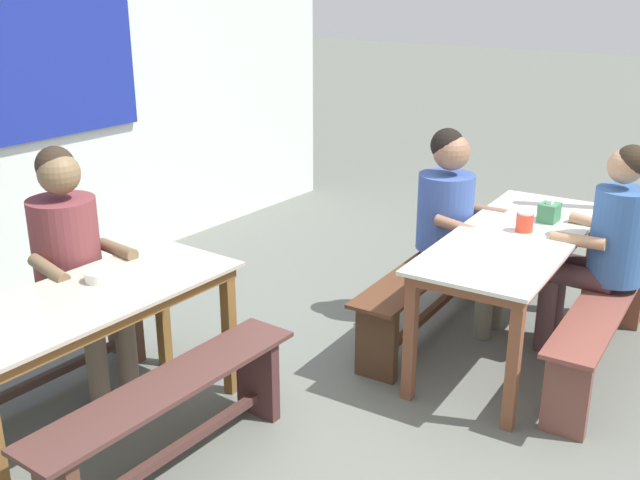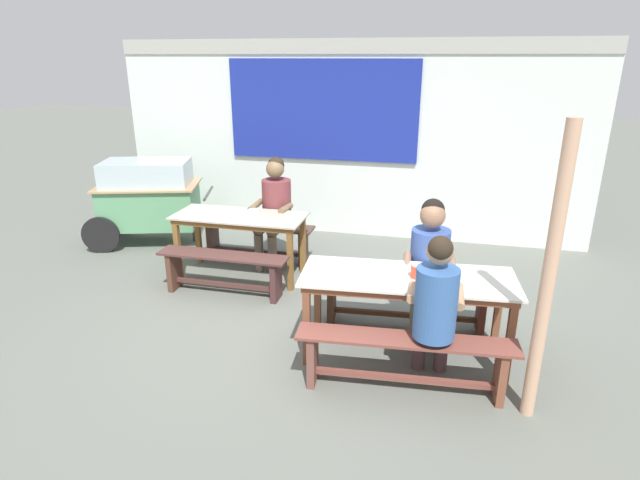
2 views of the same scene
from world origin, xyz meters
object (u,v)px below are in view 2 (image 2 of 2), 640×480
Objects in this scene: person_right_near_table at (430,257)px; soup_bowl at (254,212)px; bench_far_front at (223,269)px; wooden_support_post at (548,280)px; bench_near_front at (404,357)px; food_cart at (148,196)px; condiment_jar at (417,271)px; person_near_front at (435,304)px; dining_table_near at (407,284)px; bench_near_back at (405,297)px; bench_far_back at (257,236)px; dining_table_far at (240,222)px; person_center_facing at (275,204)px; tissue_box at (450,276)px.

soup_bowl is (-2.04, 0.90, 0.03)m from person_right_near_table.
person_right_near_table is (2.19, -0.28, 0.45)m from bench_far_front.
person_right_near_table is 0.60× the size of wooden_support_post.
person_right_near_table is at bearing -7.37° from bench_far_front.
bench_near_front is 4.59m from food_cart.
condiment_jar reaches higher than bench_far_front.
person_near_front is (2.27, -1.20, 0.44)m from bench_far_front.
condiment_jar is at bearing -35.45° from soup_bowl.
dining_table_near is 1.09× the size of bench_near_back.
food_cart is at bearing 158.60° from soup_bowl.
bench_far_back is at bearing 148.63° from person_right_near_table.
food_cart reaches higher than soup_bowl.
dining_table_far is at bearing 148.03° from wooden_support_post.
person_near_front reaches higher than food_cart.
person_center_facing reaches higher than bench_far_back.
condiment_jar is 0.06× the size of wooden_support_post.
bench_near_front is (0.08, -1.05, 0.00)m from bench_near_back.
tissue_box is at bearing -57.16° from bench_near_back.
dining_table_far is 2.73m from tissue_box.
person_near_front reaches higher than bench_far_back.
dining_table_far is 2.33m from person_right_near_table.
bench_near_front is (0.04, -0.52, -0.37)m from dining_table_near.
wooden_support_post is (1.00, -1.10, 0.77)m from bench_near_back.
person_center_facing is 3.59m from wooden_support_post.
person_right_near_table is at bearing 83.43° from bench_near_front.
soup_bowl reaches higher than bench_far_back.
dining_table_near is at bearing -29.40° from food_cart.
person_right_near_table reaches higher than dining_table_far.
food_cart is at bearing 145.12° from bench_near_front.
person_center_facing is at bearing -9.71° from food_cart.
bench_near_front is at bearing -41.18° from dining_table_far.
dining_table_far is at bearing 158.98° from bench_near_back.
person_near_front is at bearing -44.77° from bench_far_back.
dining_table_far is 1.13× the size of person_center_facing.
bench_far_back is 0.87× the size of bench_near_back.
person_center_facing reaches higher than bench_near_back.
person_right_near_table is 1.36m from wooden_support_post.
dining_table_far is 1.19× the size of person_right_near_table.
person_near_front is at bearing -84.95° from person_right_near_table.
tissue_box is at bearing -19.25° from bench_far_front.
dining_table_near is 0.65m from bench_near_back.
person_center_facing is (0.27, 0.47, 0.10)m from dining_table_far.
person_center_facing reaches higher than tissue_box.
bench_far_back is at bearing 141.60° from tissue_box.
bench_near_front is 1.26× the size of person_center_facing.
bench_far_back is at bearing 138.24° from dining_table_near.
person_near_front is at bearing -61.46° from dining_table_near.
dining_table_far is 2.48m from condiment_jar.
person_near_front is 0.61× the size of wooden_support_post.
bench_near_back is 0.87m from tissue_box.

